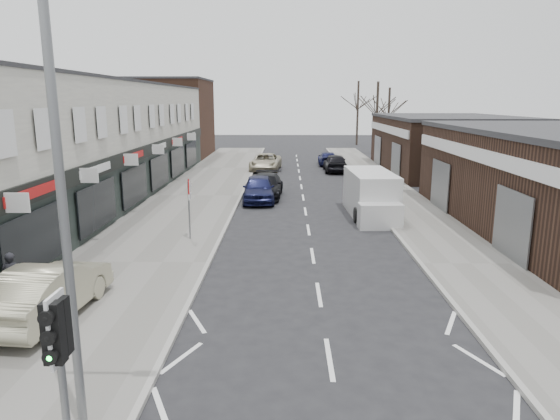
{
  "coord_description": "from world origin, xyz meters",
  "views": [
    {
      "loc": [
        -1.01,
        -8.75,
        5.97
      ],
      "look_at": [
        -1.23,
        6.53,
        2.6
      ],
      "focal_mm": 32.0,
      "sensor_mm": 36.0,
      "label": 1
    }
  ],
  "objects_px": {
    "warning_sign": "(189,191)",
    "parked_car_left_c": "(266,162)",
    "traffic_light": "(58,345)",
    "parked_car_right_c": "(328,159)",
    "street_lamp": "(71,185)",
    "pedestrian": "(12,277)",
    "parked_car_left_b": "(266,186)",
    "white_van": "(371,195)",
    "sedan_on_pavement": "(49,290)",
    "parked_car_left_a": "(259,189)",
    "parked_car_right_b": "(335,163)",
    "parked_car_right_a": "(370,201)"
  },
  "relations": [
    {
      "from": "warning_sign",
      "to": "white_van",
      "type": "height_order",
      "value": "warning_sign"
    },
    {
      "from": "traffic_light",
      "to": "parked_car_left_a",
      "type": "xyz_separation_m",
      "value": [
        1.68,
        22.74,
        -1.63
      ]
    },
    {
      "from": "traffic_light",
      "to": "white_van",
      "type": "xyz_separation_m",
      "value": [
        7.8,
        19.04,
        -1.32
      ]
    },
    {
      "from": "sedan_on_pavement",
      "to": "parked_car_right_b",
      "type": "bearing_deg",
      "value": -104.92
    },
    {
      "from": "parked_car_right_b",
      "to": "pedestrian",
      "type": "bearing_deg",
      "value": 67.05
    },
    {
      "from": "traffic_light",
      "to": "warning_sign",
      "type": "distance_m",
      "value": 14.04
    },
    {
      "from": "traffic_light",
      "to": "white_van",
      "type": "height_order",
      "value": "traffic_light"
    },
    {
      "from": "warning_sign",
      "to": "parked_car_left_c",
      "type": "bearing_deg",
      "value": 84.19
    },
    {
      "from": "street_lamp",
      "to": "pedestrian",
      "type": "relative_size",
      "value": 5.23
    },
    {
      "from": "warning_sign",
      "to": "parked_car_right_b",
      "type": "distance_m",
      "value": 23.13
    },
    {
      "from": "parked_car_left_c",
      "to": "parked_car_right_c",
      "type": "height_order",
      "value": "parked_car_left_c"
    },
    {
      "from": "parked_car_left_c",
      "to": "warning_sign",
      "type": "bearing_deg",
      "value": -91.28
    },
    {
      "from": "parked_car_right_b",
      "to": "parked_car_right_c",
      "type": "height_order",
      "value": "parked_car_right_b"
    },
    {
      "from": "warning_sign",
      "to": "white_van",
      "type": "distance_m",
      "value": 9.99
    },
    {
      "from": "street_lamp",
      "to": "white_van",
      "type": "height_order",
      "value": "street_lamp"
    },
    {
      "from": "sedan_on_pavement",
      "to": "white_van",
      "type": "bearing_deg",
      "value": -125.21
    },
    {
      "from": "white_van",
      "to": "parked_car_left_a",
      "type": "xyz_separation_m",
      "value": [
        -6.12,
        3.7,
        -0.31
      ]
    },
    {
      "from": "warning_sign",
      "to": "sedan_on_pavement",
      "type": "xyz_separation_m",
      "value": [
        -2.37,
        -7.99,
        -1.32
      ]
    },
    {
      "from": "parked_car_left_c",
      "to": "parked_car_left_a",
      "type": "bearing_deg",
      "value": -84.77
    },
    {
      "from": "traffic_light",
      "to": "warning_sign",
      "type": "relative_size",
      "value": 1.15
    },
    {
      "from": "sedan_on_pavement",
      "to": "parked_car_left_b",
      "type": "bearing_deg",
      "value": -101.15
    },
    {
      "from": "parked_car_right_c",
      "to": "traffic_light",
      "type": "bearing_deg",
      "value": 81.15
    },
    {
      "from": "parked_car_right_b",
      "to": "street_lamp",
      "type": "bearing_deg",
      "value": 77.66
    },
    {
      "from": "traffic_light",
      "to": "warning_sign",
      "type": "xyz_separation_m",
      "value": [
        -0.76,
        14.02,
        -0.21
      ]
    },
    {
      "from": "parked_car_right_a",
      "to": "parked_car_left_b",
      "type": "bearing_deg",
      "value": -37.93
    },
    {
      "from": "white_van",
      "to": "parked_car_right_a",
      "type": "relative_size",
      "value": 1.56
    },
    {
      "from": "parked_car_right_b",
      "to": "traffic_light",
      "type": "bearing_deg",
      "value": 78.26
    },
    {
      "from": "parked_car_right_c",
      "to": "parked_car_right_a",
      "type": "bearing_deg",
      "value": 93.29
    },
    {
      "from": "white_van",
      "to": "parked_car_left_a",
      "type": "height_order",
      "value": "white_van"
    },
    {
      "from": "sedan_on_pavement",
      "to": "parked_car_left_b",
      "type": "relative_size",
      "value": 0.94
    },
    {
      "from": "warning_sign",
      "to": "parked_car_left_a",
      "type": "xyz_separation_m",
      "value": [
        2.44,
        8.72,
        -1.42
      ]
    },
    {
      "from": "traffic_light",
      "to": "parked_car_left_c",
      "type": "relative_size",
      "value": 0.59
    },
    {
      "from": "parked_car_left_c",
      "to": "parked_car_right_a",
      "type": "distance_m",
      "value": 17.67
    },
    {
      "from": "street_lamp",
      "to": "sedan_on_pavement",
      "type": "relative_size",
      "value": 1.73
    },
    {
      "from": "warning_sign",
      "to": "pedestrian",
      "type": "bearing_deg",
      "value": -119.37
    },
    {
      "from": "street_lamp",
      "to": "parked_car_right_c",
      "type": "distance_m",
      "value": 39.78
    },
    {
      "from": "white_van",
      "to": "sedan_on_pavement",
      "type": "distance_m",
      "value": 17.0
    },
    {
      "from": "traffic_light",
      "to": "pedestrian",
      "type": "distance_m",
      "value": 8.58
    },
    {
      "from": "sedan_on_pavement",
      "to": "parked_car_right_a",
      "type": "distance_m",
      "value": 17.73
    },
    {
      "from": "sedan_on_pavement",
      "to": "warning_sign",
      "type": "bearing_deg",
      "value": -101.73
    },
    {
      "from": "pedestrian",
      "to": "parked_car_right_a",
      "type": "distance_m",
      "value": 18.02
    },
    {
      "from": "pedestrian",
      "to": "parked_car_left_b",
      "type": "distance_m",
      "value": 18.36
    },
    {
      "from": "sedan_on_pavement",
      "to": "parked_car_left_a",
      "type": "bearing_deg",
      "value": -101.25
    },
    {
      "from": "parked_car_left_a",
      "to": "parked_car_right_a",
      "type": "bearing_deg",
      "value": -26.77
    },
    {
      "from": "parked_car_right_b",
      "to": "parked_car_left_c",
      "type": "bearing_deg",
      "value": -7.57
    },
    {
      "from": "traffic_light",
      "to": "parked_car_left_c",
      "type": "bearing_deg",
      "value": 87.61
    },
    {
      "from": "white_van",
      "to": "pedestrian",
      "type": "height_order",
      "value": "white_van"
    },
    {
      "from": "parked_car_right_b",
      "to": "parked_car_right_c",
      "type": "xyz_separation_m",
      "value": [
        -0.26,
        4.53,
        -0.15
      ]
    },
    {
      "from": "street_lamp",
      "to": "parked_car_right_a",
      "type": "xyz_separation_m",
      "value": [
        8.03,
        18.69,
        -3.98
      ]
    },
    {
      "from": "parked_car_left_b",
      "to": "parked_car_right_c",
      "type": "bearing_deg",
      "value": 74.9
    }
  ]
}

